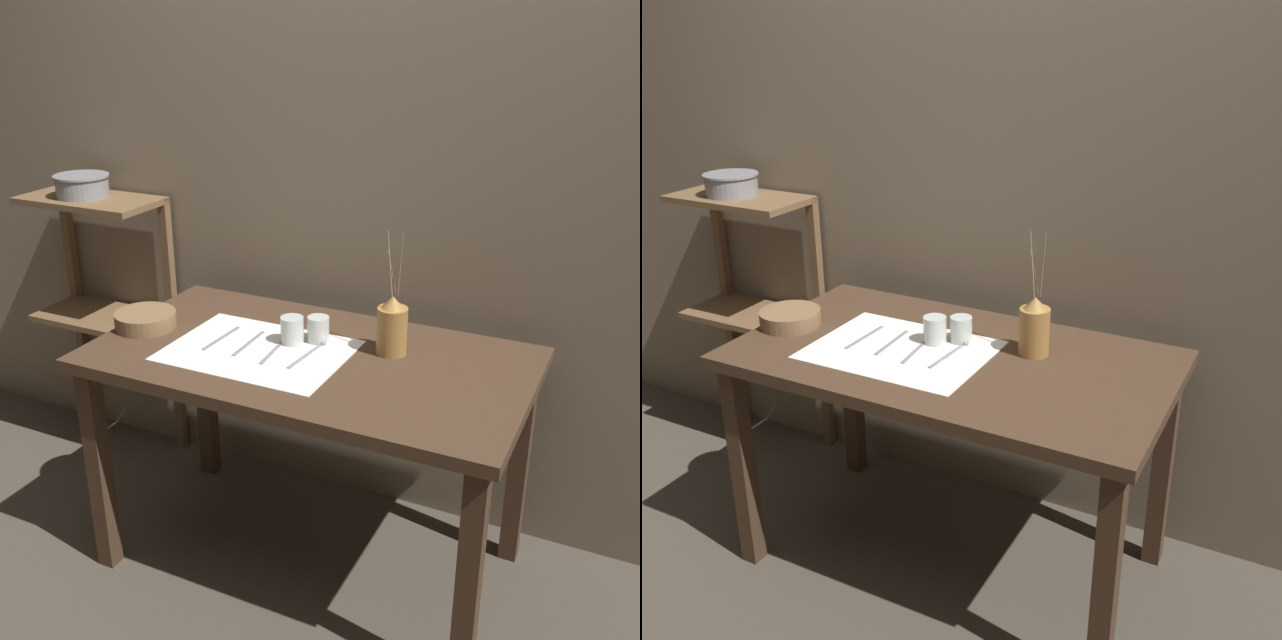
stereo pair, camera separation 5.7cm
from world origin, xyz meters
TOP-DOWN VIEW (x-y plane):
  - ground_plane at (0.00, 0.00)m, footprint 12.00×12.00m
  - stone_wall_back at (0.00, 0.48)m, footprint 7.00×0.06m
  - wooden_table at (0.00, 0.00)m, footprint 1.36×0.75m
  - wooden_shelf_unit at (-1.09, 0.33)m, footprint 0.55×0.28m
  - linen_cloth at (-0.15, -0.05)m, footprint 0.56×0.42m
  - pitcher_with_flowers at (0.23, 0.12)m, footprint 0.09×0.09m
  - wooden_bowl at (-0.59, -0.05)m, footprint 0.20×0.20m
  - glass_tumbler_near at (-0.08, 0.04)m, footprint 0.07×0.07m
  - glass_tumbler_far at (-0.01, 0.09)m, footprint 0.07×0.07m
  - knife_center at (-0.31, -0.03)m, footprint 0.02×0.20m
  - fork_inner at (-0.21, -0.02)m, footprint 0.02×0.20m
  - spoon_outer at (-0.11, 0.02)m, footprint 0.04×0.21m
  - spoon_inner at (0.01, 0.03)m, footprint 0.03×0.21m
  - metal_pot_large at (-1.12, 0.29)m, footprint 0.21×0.21m

SIDE VIEW (x-z plane):
  - ground_plane at x=0.00m, z-range 0.00..0.00m
  - wooden_table at x=0.00m, z-range 0.29..1.08m
  - wooden_shelf_unit at x=-1.09m, z-range 0.22..1.33m
  - linen_cloth at x=-0.15m, z-range 0.79..0.79m
  - knife_center at x=-0.31m, z-range 0.79..0.80m
  - fork_inner at x=-0.21m, z-range 0.79..0.80m
  - spoon_outer at x=-0.11m, z-range 0.78..0.81m
  - spoon_inner at x=0.01m, z-range 0.78..0.81m
  - wooden_bowl at x=-0.59m, z-range 0.79..0.84m
  - glass_tumbler_far at x=-0.01m, z-range 0.79..0.88m
  - glass_tumbler_near at x=-0.08m, z-range 0.79..0.88m
  - pitcher_with_flowers at x=0.23m, z-range 0.68..1.07m
  - metal_pot_large at x=-1.12m, z-range 1.11..1.20m
  - stone_wall_back at x=0.00m, z-range 0.00..2.40m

